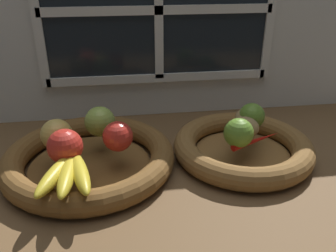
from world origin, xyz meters
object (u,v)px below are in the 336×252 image
object	(u,v)px
fruit_bowl_right	(242,147)
apple_golden_left	(57,135)
fruit_bowl_left	(90,158)
lime_far	(252,116)
lime_near	(239,133)
chili_pepper	(257,140)
potato_large	(244,127)
potato_back	(246,119)
apple_green_back	(100,122)
apple_red_front	(65,146)
apple_red_right	(118,136)
banana_bunch_front	(68,172)

from	to	relation	value
fruit_bowl_right	apple_golden_left	bearing A→B (deg)	179.50
fruit_bowl_left	lime_far	world-z (taller)	lime_far
lime_near	chili_pepper	size ratio (longest dim) A/B	0.47
chili_pepper	lime_far	bearing A→B (deg)	56.02
potato_large	potato_back	distance (cm)	5.49
apple_green_back	lime_far	world-z (taller)	apple_green_back
apple_red_front	chili_pepper	xyz separation A→B (cm)	(42.03, 2.14, -2.85)
apple_red_front	apple_green_back	xyz separation A→B (cm)	(6.64, 11.35, -0.06)
apple_red_right	potato_back	distance (cm)	32.55
apple_golden_left	potato_back	distance (cm)	45.23
apple_red_front	lime_far	distance (cm)	44.75
apple_green_back	chili_pepper	bearing A→B (deg)	-14.58
fruit_bowl_right	lime_far	size ratio (longest dim) A/B	5.22
lime_far	apple_golden_left	bearing A→B (deg)	-175.01
apple_red_front	potato_back	size ratio (longest dim) A/B	1.12
fruit_bowl_left	banana_bunch_front	world-z (taller)	banana_bunch_front
lime_far	potato_large	bearing A→B (deg)	-127.87
apple_red_right	apple_red_front	bearing A→B (deg)	-161.41
fruit_bowl_left	apple_golden_left	world-z (taller)	apple_golden_left
fruit_bowl_right	potato_back	xyz separation A→B (cm)	(2.27, 4.99, 5.12)
potato_back	apple_green_back	bearing A→B (deg)	179.13
banana_bunch_front	fruit_bowl_right	bearing A→B (deg)	17.37
fruit_bowl_right	apple_red_front	distance (cm)	41.08
potato_large	apple_golden_left	bearing A→B (deg)	179.50
banana_bunch_front	lime_near	xyz separation A→B (cm)	(36.11, 7.81, 1.81)
fruit_bowl_right	potato_back	distance (cm)	7.50
banana_bunch_front	potato_back	world-z (taller)	potato_back
banana_bunch_front	potato_large	size ratio (longest dim) A/B	2.51
fruit_bowl_right	banana_bunch_front	world-z (taller)	banana_bunch_front
apple_green_back	potato_large	bearing A→B (deg)	-9.38
lime_far	apple_green_back	bearing A→B (deg)	178.24
apple_green_back	potato_large	size ratio (longest dim) A/B	1.06
apple_red_right	apple_golden_left	xyz separation A→B (cm)	(-13.25, 2.59, 0.10)
potato_back	lime_far	xyz separation A→B (cm)	(1.15, -0.59, 0.92)
potato_large	lime_near	world-z (taller)	lime_near
fruit_bowl_left	apple_green_back	world-z (taller)	apple_green_back
apple_golden_left	fruit_bowl_left	bearing A→B (deg)	-3.29
apple_red_front	lime_far	world-z (taller)	apple_red_front
fruit_bowl_right	banana_bunch_front	size ratio (longest dim) A/B	1.96
potato_large	chili_pepper	xyz separation A→B (cm)	(1.89, -3.67, -1.71)
potato_back	chili_pepper	world-z (taller)	potato_back
fruit_bowl_right	potato_back	bearing A→B (deg)	65.56
fruit_bowl_right	lime_far	bearing A→B (deg)	52.13
potato_back	lime_near	world-z (taller)	lime_near
apple_red_right	lime_near	xyz separation A→B (cm)	(26.52, -2.18, -0.00)
fruit_bowl_right	lime_near	world-z (taller)	lime_near
potato_large	lime_far	distance (cm)	5.62
fruit_bowl_left	lime_near	xyz separation A→B (cm)	(33.27, -4.40, 6.19)
apple_green_back	lime_far	xyz separation A→B (cm)	(36.93, -1.14, -0.40)
apple_green_back	banana_bunch_front	bearing A→B (deg)	-107.32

